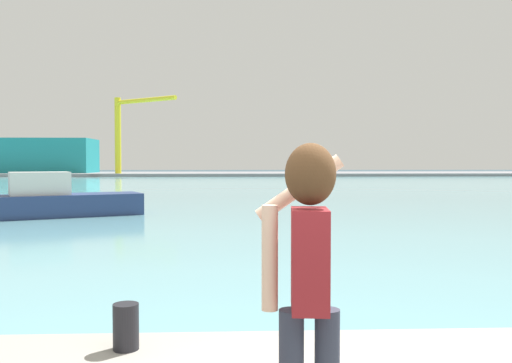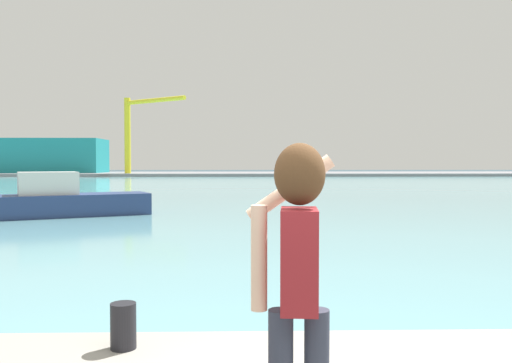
{
  "view_description": "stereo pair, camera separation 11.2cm",
  "coord_description": "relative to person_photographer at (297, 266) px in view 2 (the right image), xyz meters",
  "views": [
    {
      "loc": [
        -0.93,
        -3.07,
        2.29
      ],
      "look_at": [
        -0.66,
        3.04,
        2.07
      ],
      "focal_mm": 37.19,
      "sensor_mm": 36.0,
      "label": 1
    },
    {
      "loc": [
        -0.82,
        -3.07,
        2.29
      ],
      "look_at": [
        -0.66,
        3.04,
        2.07
      ],
      "focal_mm": 37.19,
      "sensor_mm": 36.0,
      "label": 2
    }
  ],
  "objects": [
    {
      "name": "port_crane",
      "position": [
        -17.43,
        83.33,
        6.73
      ],
      "size": [
        10.85,
        8.05,
        12.34
      ],
      "color": "yellow",
      "rests_on": "far_shore_dock"
    },
    {
      "name": "harbor_bollard",
      "position": [
        -1.35,
        1.73,
        -0.86
      ],
      "size": [
        0.22,
        0.22,
        0.4
      ],
      "primitive_type": "cylinder",
      "color": "black",
      "rests_on": "quay_promenade"
    },
    {
      "name": "ground_plane",
      "position": [
        0.52,
        50.18,
        -1.72
      ],
      "size": [
        220.0,
        220.0,
        0.0
      ],
      "primitive_type": "plane",
      "color": "#334751"
    },
    {
      "name": "far_shore_dock",
      "position": [
        0.52,
        92.18,
        -1.47
      ],
      "size": [
        140.0,
        20.0,
        0.49
      ],
      "primitive_type": "cube",
      "color": "gray",
      "rests_on": "ground_plane"
    },
    {
      "name": "harbor_water",
      "position": [
        0.52,
        52.18,
        -1.71
      ],
      "size": [
        140.0,
        100.0,
        0.02
      ],
      "primitive_type": "cube",
      "color": "#6BA8B2",
      "rests_on": "ground_plane"
    },
    {
      "name": "boat_moored",
      "position": [
        -7.82,
        19.65,
        -1.04
      ],
      "size": [
        6.83,
        4.61,
        1.87
      ],
      "rotation": [
        0.0,
        0.0,
        0.43
      ],
      "color": "navy",
      "rests_on": "harbor_water"
    },
    {
      "name": "warehouse_left",
      "position": [
        -33.92,
        91.84,
        1.75
      ],
      "size": [
        17.75,
        9.04,
        5.95
      ],
      "primitive_type": "cube",
      "color": "teal",
      "rests_on": "far_shore_dock"
    },
    {
      "name": "person_photographer",
      "position": [
        0.0,
        0.0,
        0.0
      ],
      "size": [
        0.53,
        0.56,
        1.74
      ],
      "rotation": [
        0.0,
        0.0,
        1.48
      ],
      "color": "#2D3342",
      "rests_on": "quay_promenade"
    }
  ]
}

